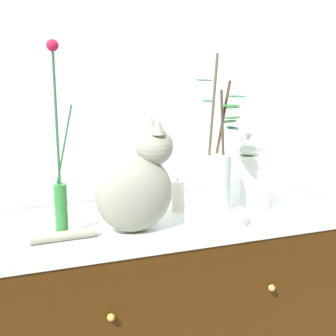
# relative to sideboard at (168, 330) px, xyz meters

# --- Properties ---
(wall_back) EXTENTS (4.40, 0.08, 2.60)m
(wall_back) POSITION_rel_sideboard_xyz_m (0.00, 0.33, 0.84)
(wall_back) COLOR silver
(wall_back) RESTS_ON ground_plane
(sideboard) EXTENTS (1.27, 0.53, 0.92)m
(sideboard) POSITION_rel_sideboard_xyz_m (0.00, 0.00, 0.00)
(sideboard) COLOR #371E06
(sideboard) RESTS_ON ground_plane
(cat_sitting) EXTENTS (0.47, 0.17, 0.38)m
(cat_sitting) POSITION_rel_sideboard_xyz_m (-0.15, -0.10, 0.61)
(cat_sitting) COLOR gray
(cat_sitting) RESTS_ON sideboard
(vase_slim_green) EXTENTS (0.07, 0.04, 0.62)m
(vase_slim_green) POSITION_rel_sideboard_xyz_m (-0.39, -0.07, 0.63)
(vase_slim_green) COLOR #297230
(vase_slim_green) RESTS_ON sideboard
(bowl_porcelain) EXTENTS (0.21, 0.21, 0.05)m
(bowl_porcelain) POSITION_rel_sideboard_xyz_m (0.13, -0.13, 0.48)
(bowl_porcelain) COLOR white
(bowl_porcelain) RESTS_ON sideboard
(vase_glass_clear) EXTENTS (0.17, 0.18, 0.53)m
(vase_glass_clear) POSITION_rel_sideboard_xyz_m (0.13, -0.13, 0.63)
(vase_glass_clear) COLOR silver
(vase_glass_clear) RESTS_ON bowl_porcelain
(jar_lidded_porcelain) EXTENTS (0.11, 0.11, 0.30)m
(jar_lidded_porcelain) POSITION_rel_sideboard_xyz_m (0.30, -0.02, 0.59)
(jar_lidded_porcelain) COLOR white
(jar_lidded_porcelain) RESTS_ON sideboard
(candle_pillar) EXTENTS (0.05, 0.05, 0.12)m
(candle_pillar) POSITION_rel_sideboard_xyz_m (0.06, 0.06, 0.52)
(candle_pillar) COLOR silver
(candle_pillar) RESTS_ON sideboard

